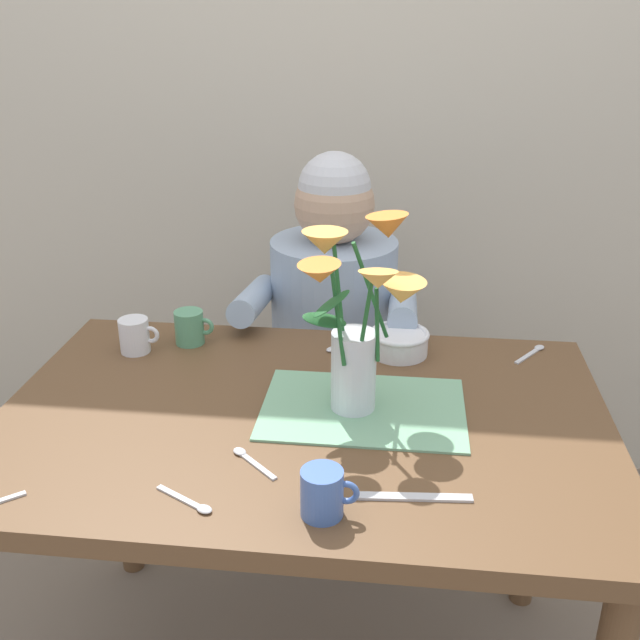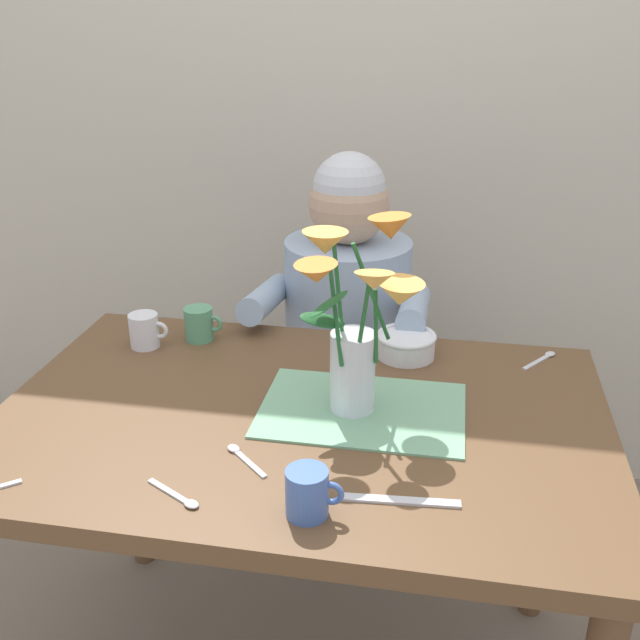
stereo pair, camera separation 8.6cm
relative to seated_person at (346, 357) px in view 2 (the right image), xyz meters
The scene contains 14 objects.
wood_panel_backdrop 0.81m from the seated_person, 89.73° to the left, with size 4.00×0.10×2.50m, color beige.
dining_table 0.62m from the seated_person, 89.81° to the right, with size 1.20×0.80×0.74m.
seated_person is the anchor object (origin of this frame).
striped_placemat 0.63m from the seated_person, 78.48° to the right, with size 0.40×0.28×0.01m, color #7AB289.
flower_vase 0.70m from the seated_person, 79.77° to the right, with size 0.27×0.27×0.37m.
ceramic_bowl 0.43m from the seated_person, 60.43° to the right, with size 0.14×0.14×0.06m.
dinner_knife 0.91m from the seated_person, 75.68° to the right, with size 0.19×0.02×0.01m, color silver.
tea_cup 0.95m from the seated_person, 85.21° to the right, with size 0.09×0.07×0.08m.
ceramic_mug 0.50m from the seated_person, 133.11° to the right, with size 0.09×0.07×0.08m.
coffee_cup 0.61m from the seated_person, 137.27° to the right, with size 0.09×0.07×0.08m.
spoon_0 0.81m from the seated_person, 95.20° to the right, with size 0.10×0.09×0.01m.
spoon_1 0.95m from the seated_person, 98.25° to the right, with size 0.11×0.07×0.01m.
spoon_3 0.60m from the seated_person, 30.01° to the right, with size 0.08×0.10×0.01m.
spoon_4 0.36m from the seated_person, 82.01° to the right, with size 0.07×0.11×0.01m.
Camera 2 is at (0.27, -1.23, 1.49)m, focal length 41.47 mm.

